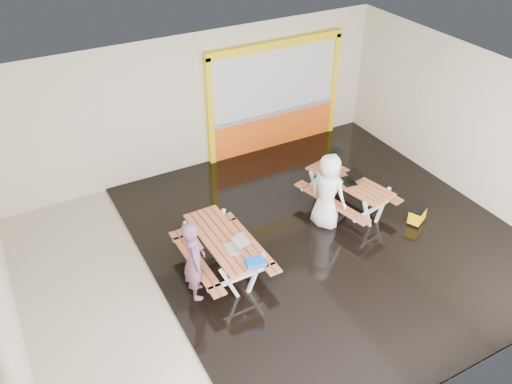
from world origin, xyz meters
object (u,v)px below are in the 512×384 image
dark_case (336,214)px  laptop_left (236,246)px  blue_pouch (255,263)px  fluke_bag (417,215)px  laptop_right (350,179)px  backpack (336,159)px  picnic_table_left (223,246)px  picnic_table_right (348,187)px  toolbox (329,162)px  person_left (194,260)px  person_right (328,192)px

dark_case → laptop_left: bearing=-166.0°
blue_pouch → fluke_bag: (4.24, 0.29, -0.65)m
laptop_right → fluke_bag: 1.68m
laptop_right → backpack: size_ratio=0.93×
picnic_table_left → picnic_table_right: size_ratio=0.92×
laptop_right → dark_case: 0.87m
blue_pouch → backpack: (3.55, 2.48, -0.15)m
blue_pouch → toolbox: 3.81m
picnic_table_left → backpack: backpack is taller
backpack → person_left: bearing=-157.3°
laptop_left → blue_pouch: laptop_left is taller
person_right → dark_case: size_ratio=4.30×
backpack → fluke_bag: size_ratio=1.01×
person_right → backpack: (1.08, 1.21, -0.12)m
person_left → picnic_table_right: bearing=-62.1°
backpack → dark_case: bearing=-123.4°
laptop_left → laptop_right: (3.28, 0.84, -0.01)m
picnic_table_left → dark_case: bearing=6.4°
laptop_right → blue_pouch: 3.47m
person_right → person_left: bearing=81.0°
person_right → laptop_left: 2.66m
person_left → person_right: (3.40, 0.67, -0.02)m
picnic_table_left → blue_pouch: 1.01m
dark_case → picnic_table_right: bearing=21.5°
picnic_table_left → laptop_right: laptop_right is taller
laptop_right → person_left: bearing=-168.7°
toolbox → blue_pouch: bearing=-144.9°
person_left → laptop_left: (0.83, -0.02, 0.02)m
picnic_table_right → laptop_left: size_ratio=5.35×
blue_pouch → fluke_bag: 4.30m
person_right → laptop_right: 0.72m
laptop_right → backpack: bearing=70.6°
laptop_left → dark_case: size_ratio=1.05×
person_right → backpack: 1.63m
person_right → laptop_left: size_ratio=4.11×
picnic_table_left → laptop_right: 3.41m
picnic_table_left → person_right: (2.66, 0.31, 0.22)m
laptop_left → dark_case: 3.05m
laptop_right → blue_pouch: laptop_right is taller
person_left → toolbox: size_ratio=3.71×
picnic_table_left → laptop_left: bearing=-76.4°
picnic_table_left → laptop_left: laptop_left is taller
person_left → toolbox: bearing=-52.5°
laptop_right → fluke_bag: laptop_right is taller
backpack → person_right: bearing=-131.8°
fluke_bag → person_left: bearing=176.6°
person_right → fluke_bag: (1.78, -0.98, -0.63)m
person_right → laptop_left: bearing=84.9°
picnic_table_right → person_right: person_right is taller
picnic_table_right → fluke_bag: (1.06, -1.17, -0.39)m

